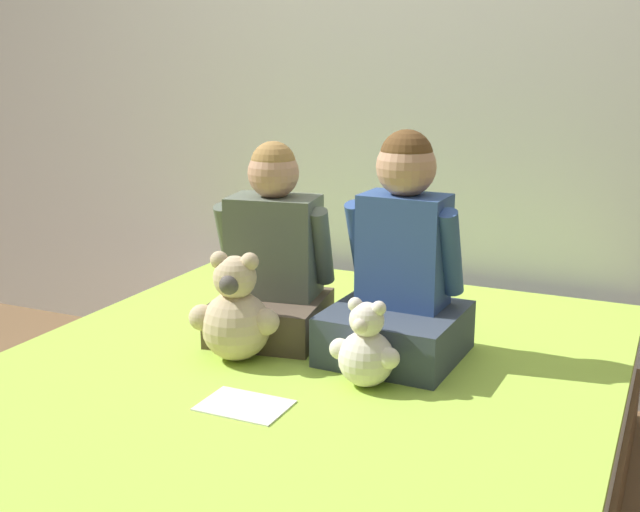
% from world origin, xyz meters
% --- Properties ---
extents(wall_behind_bed, '(8.00, 0.06, 2.50)m').
position_xyz_m(wall_behind_bed, '(0.00, 1.15, 1.25)').
color(wall_behind_bed, silver).
rests_on(wall_behind_bed, ground_plane).
extents(bed, '(1.66, 2.05, 0.43)m').
position_xyz_m(bed, '(0.00, 0.00, 0.21)').
color(bed, brown).
rests_on(bed, ground_plane).
extents(child_on_left, '(0.37, 0.36, 0.58)m').
position_xyz_m(child_on_left, '(-0.19, 0.26, 0.66)').
color(child_on_left, brown).
rests_on(child_on_left, bed).
extents(child_on_right, '(0.37, 0.37, 0.63)m').
position_xyz_m(child_on_right, '(0.21, 0.26, 0.66)').
color(child_on_right, '#384251').
rests_on(child_on_right, bed).
extents(teddy_bear_held_by_left_child, '(0.25, 0.19, 0.31)m').
position_xyz_m(teddy_bear_held_by_left_child, '(-0.19, 0.03, 0.55)').
color(teddy_bear_held_by_left_child, '#D1B78E').
rests_on(teddy_bear_held_by_left_child, bed).
extents(teddy_bear_held_by_right_child, '(0.19, 0.14, 0.23)m').
position_xyz_m(teddy_bear_held_by_right_child, '(0.21, 0.01, 0.52)').
color(teddy_bear_held_by_right_child, silver).
rests_on(teddy_bear_held_by_right_child, bed).
extents(sign_card, '(0.21, 0.15, 0.00)m').
position_xyz_m(sign_card, '(-0.01, -0.23, 0.43)').
color(sign_card, white).
rests_on(sign_card, bed).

